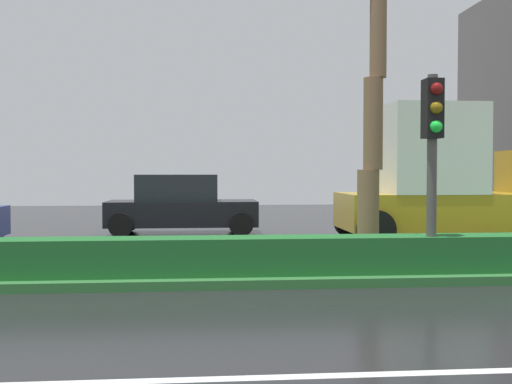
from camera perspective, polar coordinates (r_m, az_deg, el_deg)
name	(u,v)px	position (r m, az deg, el deg)	size (l,w,h in m)	color
ground_plane	(124,266)	(12.57, -12.02, -6.65)	(90.00, 42.00, 0.10)	black
median_strip	(117,267)	(11.57, -12.63, -6.76)	(85.50, 4.00, 0.15)	#2D6B33
median_hedge	(105,257)	(10.15, -13.70, -5.85)	(76.50, 0.70, 0.60)	#1E6028
traffic_signal_median_right	(433,137)	(10.46, 15.94, 4.90)	(0.28, 0.43, 3.23)	#4C4C47
car_in_traffic_second	(181,205)	(18.09, -6.95, -1.23)	(4.30, 2.02, 1.72)	black
box_truck_lead	(464,182)	(16.58, 18.60, 0.90)	(6.40, 2.64, 3.46)	#B28C1E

